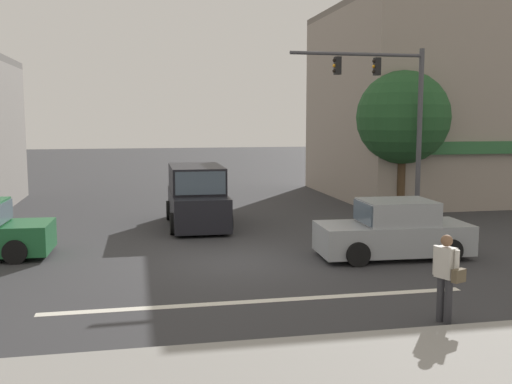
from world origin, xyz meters
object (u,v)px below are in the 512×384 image
van_crossing_rightbound (197,197)px  sedan_parked_curbside (394,232)px  pedestrian_foreground_with_bag (446,273)px  street_tree (403,118)px  traffic_light_mast (395,107)px

van_crossing_rightbound → sedan_parked_curbside: van_crossing_rightbound is taller
van_crossing_rightbound → pedestrian_foreground_with_bag: size_ratio=2.77×
van_crossing_rightbound → pedestrian_foreground_with_bag: bearing=-72.5°
sedan_parked_curbside → pedestrian_foreground_with_bag: (-1.28, -5.14, 0.24)m
street_tree → van_crossing_rightbound: 8.68m
van_crossing_rightbound → pedestrian_foreground_with_bag: (3.49, -11.07, -0.05)m
pedestrian_foreground_with_bag → traffic_light_mast: bearing=71.2°
sedan_parked_curbside → traffic_light_mast: bearing=66.3°
street_tree → traffic_light_mast: (-1.32, -2.12, 0.38)m
van_crossing_rightbound → sedan_parked_curbside: bearing=-51.2°
street_tree → pedestrian_foreground_with_bag: 13.18m
street_tree → sedan_parked_curbside: street_tree is taller
street_tree → sedan_parked_curbside: size_ratio=1.35×
sedan_parked_curbside → street_tree: bearing=63.7°
street_tree → pedestrian_foreground_with_bag: street_tree is taller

